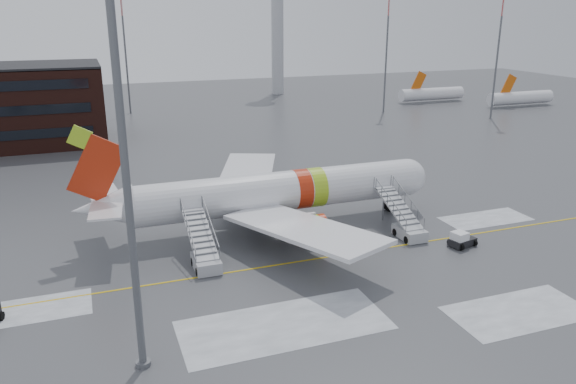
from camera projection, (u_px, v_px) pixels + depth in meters
name	position (u px, v px, depth m)	size (l,w,h in m)	color
ground	(310.00, 255.00, 48.41)	(260.00, 260.00, 0.00)	#494C4F
airliner	(272.00, 193.00, 53.78)	(35.03, 32.97, 11.18)	white
airstair_fwd	(406.00, 225.00, 52.27)	(2.05, 7.70, 3.48)	#AAADB1
airstair_aft	(204.00, 253.00, 46.02)	(2.05, 7.70, 3.48)	#A3A5AB
pushback_tug	(461.00, 240.00, 49.95)	(2.66, 2.22, 1.39)	black
light_mast_near	(121.00, 121.00, 28.76)	(1.20, 1.20, 28.50)	#595B60
control_tower	(277.00, 17.00, 137.37)	(6.40, 6.40, 30.00)	#B2B5BA
light_mast_far_ne	(387.00, 43.00, 113.33)	(1.20, 1.20, 24.25)	#595B60
light_mast_far_n	(125.00, 44.00, 111.23)	(1.20, 1.20, 24.25)	#595B60
light_mast_far_e	(498.00, 46.00, 106.06)	(1.20, 1.20, 24.25)	#595B60
distant_aircraft	(459.00, 105.00, 126.08)	(35.00, 18.00, 8.00)	#D8590C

